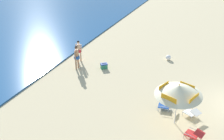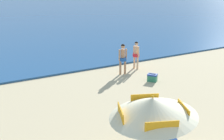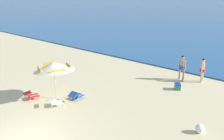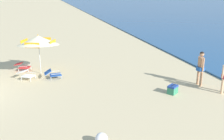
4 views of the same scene
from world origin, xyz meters
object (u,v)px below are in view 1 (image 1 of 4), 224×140
lounge_chair_beside_umbrella (194,134)px  cooler_box (104,66)px  lounge_chair_facing_sea (166,105)px  beach_ball (168,58)px  lounge_chair_under_umbrella (192,113)px  beach_umbrella_striped_main (179,90)px  person_standing_beside (77,56)px  person_standing_near_shore (79,49)px

lounge_chair_beside_umbrella → cooler_box: lounge_chair_beside_umbrella is taller
lounge_chair_facing_sea → beach_ball: bearing=9.9°
lounge_chair_under_umbrella → beach_ball: 7.64m
beach_umbrella_striped_main → person_standing_beside: size_ratio=1.56×
beach_umbrella_striped_main → person_standing_beside: (4.00, 7.82, -0.94)m
lounge_chair_under_umbrella → person_standing_near_shore: size_ratio=0.60×
person_standing_near_shore → person_standing_beside: person_standing_beside is taller
beach_ball → lounge_chair_under_umbrella: bearing=-159.9°
lounge_chair_beside_umbrella → lounge_chair_facing_sea: lounge_chair_facing_sea is taller
lounge_chair_facing_sea → person_standing_near_shore: size_ratio=0.56×
lounge_chair_facing_sea → person_standing_beside: (2.92, 7.17, 0.74)m
person_standing_beside → lounge_chair_beside_umbrella: bearing=-118.8°
lounge_chair_facing_sea → person_standing_beside: person_standing_beside is taller
beach_umbrella_striped_main → lounge_chair_under_umbrella: 2.03m
cooler_box → beach_ball: size_ratio=1.49×
person_standing_near_shore → cooler_box: 2.54m
cooler_box → lounge_chair_beside_umbrella: bearing=-128.5°
beach_umbrella_striped_main → person_standing_beside: beach_umbrella_striped_main is taller
person_standing_near_shore → lounge_chair_facing_sea: bearing=-118.6°
beach_umbrella_striped_main → lounge_chair_facing_sea: 2.10m
beach_umbrella_striped_main → beach_ball: size_ratio=6.71×
lounge_chair_under_umbrella → lounge_chair_beside_umbrella: lounge_chair_under_umbrella is taller
beach_ball → person_standing_beside: bearing=124.1°
person_standing_near_shore → cooler_box: size_ratio=2.75×
lounge_chair_beside_umbrella → person_standing_beside: (4.89, 8.88, 0.73)m
cooler_box → beach_ball: 5.30m
beach_umbrella_striped_main → person_standing_near_shore: bearing=57.7°
beach_umbrella_striped_main → person_standing_beside: bearing=62.9°
person_standing_beside → cooler_box: bearing=-69.0°
beach_ball → lounge_chair_beside_umbrella: bearing=-161.9°
lounge_chair_under_umbrella → cooler_box: lounge_chair_under_umbrella is taller
lounge_chair_facing_sea → person_standing_beside: 7.78m
person_standing_near_shore → beach_ball: bearing=-66.9°
cooler_box → beach_ball: bearing=-51.0°
beach_umbrella_striped_main → cooler_box: size_ratio=4.50×
lounge_chair_beside_umbrella → person_standing_beside: size_ratio=0.55×
person_standing_beside → beach_ball: size_ratio=4.31×
person_standing_near_shore → person_standing_beside: bearing=-157.7°
person_standing_near_shore → lounge_chair_beside_umbrella: bearing=-123.2°
person_standing_near_shore → person_standing_beside: (-1.27, -0.52, 0.05)m
person_standing_near_shore → cooler_box: (-0.56, -2.36, -0.76)m
lounge_chair_under_umbrella → person_standing_beside: bearing=69.9°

